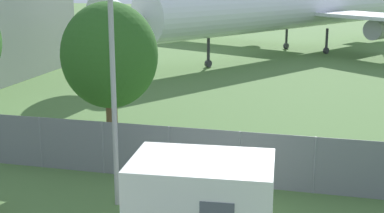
# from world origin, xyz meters

# --- Properties ---
(perimeter_fence) EXTENTS (56.07, 0.07, 1.99)m
(perimeter_fence) POSITION_xyz_m (-0.00, 11.30, 1.00)
(perimeter_fence) COLOR slate
(perimeter_fence) RESTS_ON ground
(airplane) EXTENTS (32.54, 39.01, 11.89)m
(airplane) POSITION_xyz_m (5.10, 45.10, 4.19)
(airplane) COLOR silver
(airplane) RESTS_ON ground
(portable_cabin) EXTENTS (3.91, 2.81, 2.54)m
(portable_cabin) POSITION_xyz_m (4.83, 6.69, 1.27)
(portable_cabin) COLOR silver
(portable_cabin) RESTS_ON ground
(tree_left_of_cabin) EXTENTS (3.77, 3.77, 6.24)m
(tree_left_of_cabin) POSITION_xyz_m (-0.36, 13.10, 4.14)
(tree_left_of_cabin) COLOR brown
(tree_left_of_cabin) RESTS_ON ground
(light_mast) EXTENTS (0.44, 0.44, 7.24)m
(light_mast) POSITION_xyz_m (1.54, 8.82, 4.47)
(light_mast) COLOR #99999E
(light_mast) RESTS_ON ground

